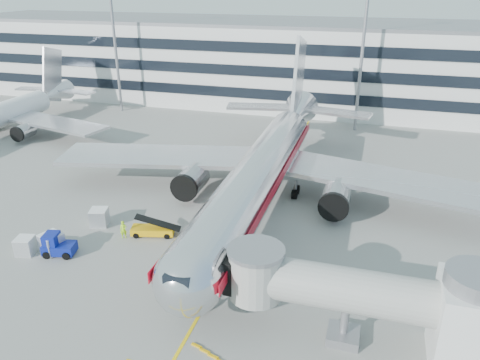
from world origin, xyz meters
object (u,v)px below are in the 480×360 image
(belt_loader, at_px, (153,230))
(cargo_container_front, at_px, (52,243))
(cargo_container_left, at_px, (25,246))
(ramp_worker, at_px, (123,230))
(baggage_tug, at_px, (57,245))
(cargo_container_right, at_px, (99,217))
(main_jet, at_px, (264,166))

(belt_loader, bearing_deg, cargo_container_front, -143.92)
(cargo_container_left, bearing_deg, cargo_container_front, 22.25)
(cargo_container_front, height_order, ramp_worker, cargo_container_front)
(belt_loader, distance_m, cargo_container_left, 11.47)
(baggage_tug, relative_size, cargo_container_front, 1.39)
(cargo_container_left, relative_size, cargo_container_right, 0.88)
(cargo_container_front, distance_m, ramp_worker, 6.46)
(main_jet, distance_m, ramp_worker, 16.37)
(belt_loader, bearing_deg, baggage_tug, -140.21)
(belt_loader, distance_m, ramp_worker, 2.77)
(baggage_tug, relative_size, cargo_container_left, 1.70)
(cargo_container_right, bearing_deg, ramp_worker, -23.65)
(ramp_worker, bearing_deg, cargo_container_right, 132.38)
(cargo_container_left, bearing_deg, ramp_worker, 34.95)
(baggage_tug, relative_size, ramp_worker, 1.73)
(cargo_container_left, relative_size, cargo_container_front, 0.82)
(main_jet, height_order, ramp_worker, main_jet)
(main_jet, relative_size, cargo_container_front, 22.87)
(belt_loader, distance_m, cargo_container_right, 6.06)
(main_jet, xyz_separation_m, cargo_container_left, (-18.15, -16.65, -3.42))
(belt_loader, bearing_deg, main_jet, 50.40)
(baggage_tug, bearing_deg, cargo_container_front, 164.55)
(cargo_container_front, bearing_deg, cargo_container_right, 76.49)
(main_jet, distance_m, baggage_tug, 22.35)
(main_jet, distance_m, belt_loader, 13.93)
(cargo_container_left, height_order, cargo_container_front, cargo_container_front)
(cargo_container_left, distance_m, ramp_worker, 8.72)
(belt_loader, xyz_separation_m, cargo_container_right, (-6.05, 0.29, 0.30))
(main_jet, distance_m, cargo_container_right, 18.06)
(main_jet, height_order, belt_loader, main_jet)
(belt_loader, xyz_separation_m, cargo_container_left, (-9.58, -6.29, 0.22))
(cargo_container_right, bearing_deg, baggage_tug, -96.51)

